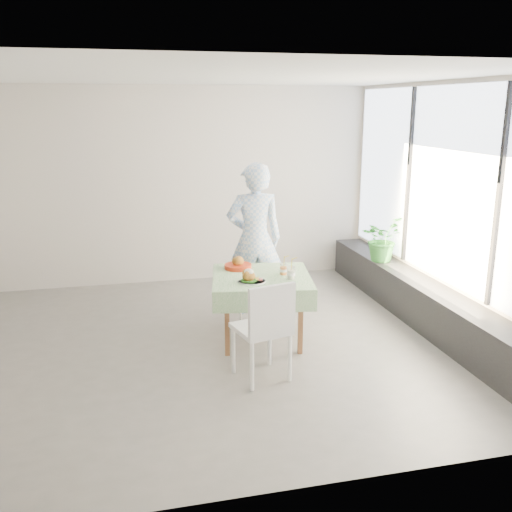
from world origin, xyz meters
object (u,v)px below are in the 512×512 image
object	(u,v)px
main_dish	(250,278)
juice_cup_orange	(283,270)
chair_near	(262,348)
cafe_table	(262,300)
potted_plant	(382,238)
diner	(254,239)
chair_far	(253,298)

from	to	relation	value
main_dish	juice_cup_orange	xyz separation A→B (m)	(0.41, 0.20, 0.01)
chair_near	juice_cup_orange	size ratio (longest dim) A/B	4.05
cafe_table	potted_plant	distance (m)	2.24
diner	chair_near	bearing A→B (deg)	82.25
chair_far	juice_cup_orange	world-z (taller)	juice_cup_orange
chair_near	diner	bearing A→B (deg)	78.94
chair_near	diner	size ratio (longest dim) A/B	0.52
chair_near	juice_cup_orange	bearing A→B (deg)	62.38
diner	cafe_table	bearing A→B (deg)	84.89
chair_far	juice_cup_orange	size ratio (longest dim) A/B	3.26
cafe_table	chair_near	world-z (taller)	chair_near
chair_far	diner	world-z (taller)	diner
cafe_table	diner	distance (m)	1.02
diner	main_dish	distance (m)	1.15
diner	juice_cup_orange	size ratio (longest dim) A/B	7.75
cafe_table	chair_near	bearing A→B (deg)	-103.66
cafe_table	diner	size ratio (longest dim) A/B	0.64
diner	juice_cup_orange	bearing A→B (deg)	100.28
diner	juice_cup_orange	world-z (taller)	diner
cafe_table	main_dish	xyz separation A→B (m)	(-0.17, -0.21, 0.33)
chair_near	potted_plant	size ratio (longest dim) A/B	1.61
main_dish	chair_near	bearing A→B (deg)	-93.65
chair_near	cafe_table	bearing A→B (deg)	76.34
cafe_table	juice_cup_orange	xyz separation A→B (m)	(0.24, -0.01, 0.34)
chair_near	chair_far	bearing A→B (deg)	79.63
cafe_table	chair_far	size ratio (longest dim) A/B	1.53
cafe_table	chair_far	bearing A→B (deg)	83.76
juice_cup_orange	diner	bearing A→B (deg)	96.97
cafe_table	juice_cup_orange	bearing A→B (deg)	-2.45
diner	main_dish	xyz separation A→B (m)	(-0.30, -1.10, -0.15)
potted_plant	chair_near	bearing A→B (deg)	-137.29
cafe_table	juice_cup_orange	size ratio (longest dim) A/B	4.99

